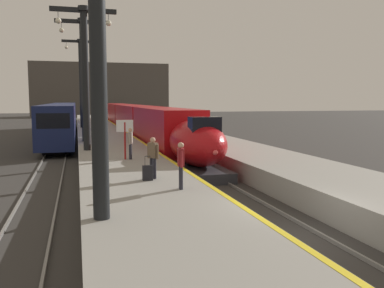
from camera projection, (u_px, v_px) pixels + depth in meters
The scene contains 20 objects.
ground_plane at pixel (298, 238), 12.79m from camera, with size 260.00×260.00×0.00m, color #33302D.
platform_left at pixel (107, 143), 35.37m from camera, with size 4.80×110.00×1.05m, color gray.
platform_right at pixel (198, 141), 37.52m from camera, with size 4.80×110.00×1.05m, color gray.
platform_left_safety_stripe at pixel (134, 137), 35.92m from camera, with size 0.20×107.80×0.01m, color yellow.
rail_main_left at pixel (141, 144), 38.93m from camera, with size 0.08×110.00×0.12m, color slate.
rail_main_right at pixel (157, 144), 39.33m from camera, with size 0.08×110.00×0.12m, color slate.
rail_secondary_left at pixel (50, 147), 36.78m from camera, with size 0.08×110.00×0.12m, color slate.
rail_secondary_right at pixel (68, 147), 37.18m from camera, with size 0.08×110.00×0.12m, color slate.
highspeed_train_main at pixel (137, 120), 46.64m from camera, with size 2.92×56.62×3.60m.
regional_train_adjacent at pixel (62, 119), 46.67m from camera, with size 2.85×36.60×3.80m.
station_column_near at pixel (99, 18), 10.64m from camera, with size 4.00×0.68×8.57m.
station_column_mid at pixel (85, 64), 25.81m from camera, with size 4.00×0.68×8.91m.
station_column_far at pixel (83, 68), 31.58m from camera, with size 4.00×0.68×9.30m.
station_column_distant at pixel (81, 75), 47.12m from camera, with size 4.00×0.68×9.99m.
passenger_near_edge at pixel (153, 154), 16.74m from camera, with size 0.41×0.45×1.69m.
passenger_mid_platform at pixel (181, 162), 14.76m from camera, with size 0.27×0.57×1.69m.
passenger_far_waiting at pixel (130, 141), 22.27m from camera, with size 0.32×0.55×1.69m.
rolling_suitcase at pixel (148, 173), 16.44m from camera, with size 0.40×0.22×0.98m.
departure_info_board at pixel (125, 131), 22.12m from camera, with size 0.90×0.10×2.12m.
terminus_back_wall at pixel (102, 89), 109.78m from camera, with size 36.00×2.00×14.00m, color #4C4742.
Camera 1 is at (-6.47, -11.08, 4.24)m, focal length 38.81 mm.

